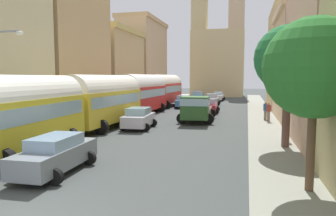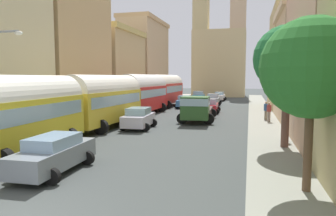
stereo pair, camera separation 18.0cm
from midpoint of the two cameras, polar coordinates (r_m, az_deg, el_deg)
ground_plane at (r=33.95m, az=4.40°, el=-0.89°), size 154.00×154.00×0.00m
sidewalk_left at (r=35.93m, az=-7.05°, el=-0.45°), size 2.50×70.00×0.14m
sidewalk_right at (r=33.45m, az=16.72°, el=-1.09°), size 2.50×70.00×0.14m
building_left_2 at (r=31.80m, az=-17.70°, el=11.24°), size 5.13×9.75×14.13m
building_left_3 at (r=41.40m, az=-9.40°, el=7.21°), size 5.11×10.33×10.03m
building_left_4 at (r=52.96m, az=-4.14°, el=8.66°), size 5.48×12.29×13.29m
building_right_2 at (r=30.52m, az=25.11°, el=7.21°), size 6.42×9.39×9.87m
building_right_3 at (r=41.11m, az=21.19°, el=8.24°), size 4.06×10.62×11.99m
distant_church at (r=64.79m, az=9.40°, el=9.18°), size 10.48×7.57×22.31m
parked_bus_0 at (r=16.59m, az=-24.97°, el=-0.59°), size 3.37×8.31×3.94m
parked_bus_1 at (r=24.19m, az=-11.31°, el=1.63°), size 3.56×8.71×4.00m
parked_bus_2 at (r=32.51m, az=-4.37°, el=2.83°), size 3.56×8.50×4.13m
parked_bus_3 at (r=41.11m, az=-0.29°, el=3.50°), size 3.38×9.22×4.17m
cargo_truck_0 at (r=26.90m, az=5.51°, el=-0.01°), size 3.31×6.94×2.27m
car_0 at (r=33.85m, az=7.77°, el=0.38°), size 2.30×4.20×1.55m
car_1 at (r=43.21m, az=8.33°, el=1.52°), size 2.31×4.29×1.61m
car_2 at (r=51.99m, az=9.46°, el=2.11°), size 2.12×4.40×1.45m
car_3 at (r=13.42m, az=-19.65°, el=-7.86°), size 2.23×4.32×1.51m
car_4 at (r=23.44m, az=-5.15°, el=-1.85°), size 2.44×3.78×1.58m
car_5 at (r=39.53m, az=3.16°, el=1.18°), size 2.29×3.96×1.57m
car_6 at (r=50.07m, az=5.68°, el=2.13°), size 2.44×3.83×1.67m
pedestrian_0 at (r=28.55m, az=17.55°, el=-0.37°), size 0.43×0.43×1.73m
pedestrian_1 at (r=19.25m, az=20.80°, el=-3.23°), size 0.52×0.52×1.74m
pedestrian_2 at (r=27.36m, az=18.08°, el=-0.60°), size 0.53×0.53×1.77m
roadside_tree_0 at (r=10.90m, az=25.09°, el=6.55°), size 3.22×3.22×5.72m
roadside_tree_1 at (r=17.53m, az=21.19°, el=8.27°), size 3.49×3.49×6.53m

